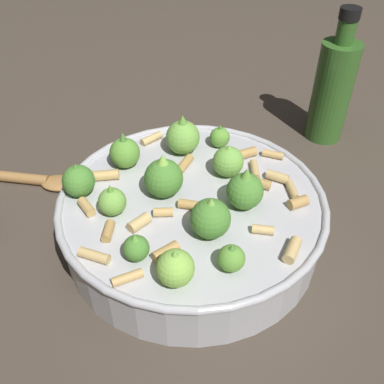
% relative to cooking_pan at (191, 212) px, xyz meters
% --- Properties ---
extents(ground_plane, '(2.40, 2.40, 0.00)m').
position_rel_cooking_pan_xyz_m(ground_plane, '(-0.00, 0.00, -0.04)').
color(ground_plane, '#42382D').
extents(cooking_pan, '(0.32, 0.32, 0.12)m').
position_rel_cooking_pan_xyz_m(cooking_pan, '(0.00, 0.00, 0.00)').
color(cooking_pan, '#B7B7BC').
rests_on(cooking_pan, ground).
extents(olive_oil_bottle, '(0.06, 0.06, 0.21)m').
position_rel_cooking_pan_xyz_m(olive_oil_bottle, '(-0.32, 0.07, 0.05)').
color(olive_oil_bottle, '#336023').
rests_on(olive_oil_bottle, ground).
extents(wooden_spoon, '(0.10, 0.20, 0.02)m').
position_rel_cooking_pan_xyz_m(wooden_spoon, '(0.04, -0.28, -0.03)').
color(wooden_spoon, '#9E703D').
rests_on(wooden_spoon, ground).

